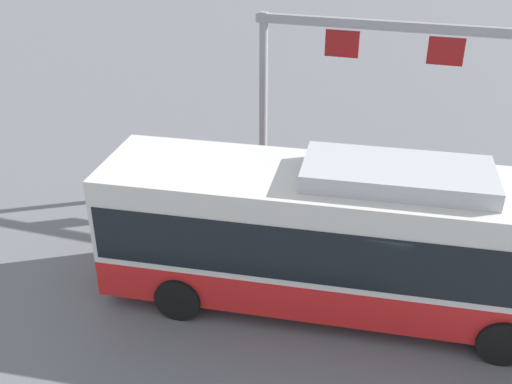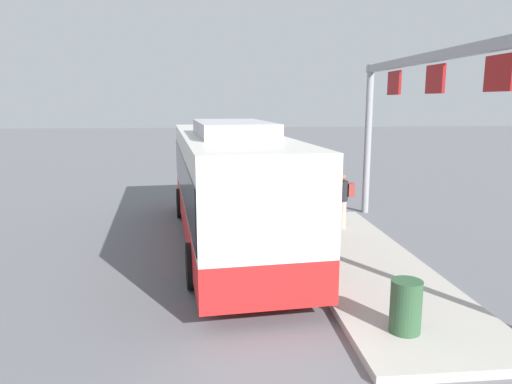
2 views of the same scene
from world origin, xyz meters
name	(u,v)px [view 1 (image 1 of 2)]	position (x,y,z in m)	size (l,w,h in m)	color
ground_plane	(345,303)	(0.00, 0.00, 0.00)	(120.00, 120.00, 0.00)	slate
platform_curb	(448,242)	(-2.12, -3.13, 0.08)	(10.00, 2.80, 0.16)	#B2ADA3
bus_main	(352,234)	(-0.01, 0.00, 1.81)	(10.74, 3.47, 3.46)	red
person_boarding	(282,183)	(2.35, -3.32, 1.05)	(0.50, 0.60, 1.67)	slate
person_waiting_near	(340,188)	(0.80, -3.48, 1.05)	(0.37, 0.54, 1.67)	gray
platform_sign_gantry	(442,78)	(-1.40, -5.07, 3.79)	(10.04, 0.24, 5.20)	gray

